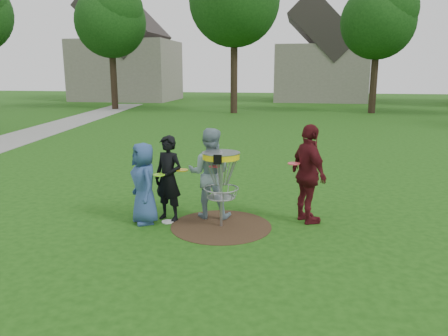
% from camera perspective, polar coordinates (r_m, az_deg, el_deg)
% --- Properties ---
extents(ground, '(100.00, 100.00, 0.00)m').
position_cam_1_polar(ground, '(7.85, -0.38, -7.61)').
color(ground, '#19470F').
rests_on(ground, ground).
extents(dirt_patch, '(1.80, 1.80, 0.01)m').
position_cam_1_polar(dirt_patch, '(7.85, -0.38, -7.58)').
color(dirt_patch, '#47331E').
rests_on(dirt_patch, ground).
extents(concrete_path, '(7.75, 39.92, 0.02)m').
position_cam_1_polar(concrete_path, '(19.18, -26.49, 3.13)').
color(concrete_path, '#9E9E99').
rests_on(concrete_path, ground).
extents(player_blue, '(0.81, 0.86, 1.48)m').
position_cam_1_polar(player_blue, '(7.96, -10.41, -1.98)').
color(player_blue, '#2F4B81').
rests_on(player_blue, ground).
extents(player_black, '(0.67, 0.56, 1.58)m').
position_cam_1_polar(player_black, '(8.03, -7.27, -1.36)').
color(player_black, black).
rests_on(player_black, ground).
extents(player_grey, '(0.85, 0.68, 1.69)m').
position_cam_1_polar(player_grey, '(8.13, -1.89, -0.68)').
color(player_grey, '#7B959E').
rests_on(player_grey, ground).
extents(player_maroon, '(0.90, 1.14, 1.80)m').
position_cam_1_polar(player_maroon, '(7.97, 10.99, -0.79)').
color(player_maroon, '#531319').
rests_on(player_maroon, ground).
extents(disc_on_grass, '(0.22, 0.22, 0.02)m').
position_cam_1_polar(disc_on_grass, '(8.11, -7.37, -6.98)').
color(disc_on_grass, silver).
rests_on(disc_on_grass, ground).
extents(disc_golf_basket, '(0.66, 0.67, 1.38)m').
position_cam_1_polar(disc_golf_basket, '(7.56, -0.39, -0.34)').
color(disc_golf_basket, '#9EA0A5').
rests_on(disc_golf_basket, ground).
extents(held_discs, '(2.58, 0.66, 0.22)m').
position_cam_1_polar(held_discs, '(7.79, -1.54, -0.08)').
color(held_discs, '#85EF1A').
rests_on(held_discs, ground).
extents(tree_row, '(51.20, 17.42, 9.90)m').
position_cam_1_polar(tree_row, '(28.16, 8.46, 19.54)').
color(tree_row, '#38281C').
rests_on(tree_row, ground).
extents(house_row, '(44.50, 10.65, 11.62)m').
position_cam_1_polar(house_row, '(40.50, 15.18, 14.14)').
color(house_row, gray).
rests_on(house_row, ground).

